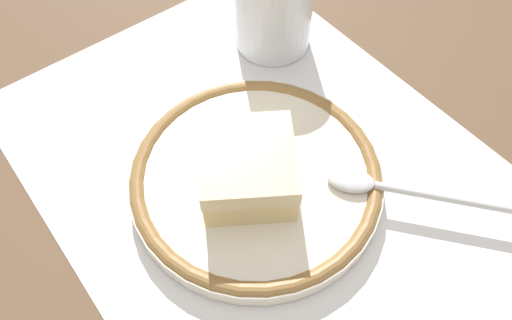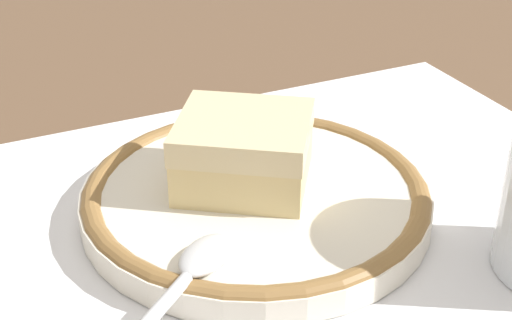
% 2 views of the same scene
% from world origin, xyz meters
% --- Properties ---
extents(ground_plane, '(2.40, 2.40, 0.00)m').
position_xyz_m(ground_plane, '(0.00, 0.00, 0.00)').
color(ground_plane, brown).
extents(placemat, '(0.44, 0.34, 0.00)m').
position_xyz_m(placemat, '(0.00, 0.00, 0.00)').
color(placemat, white).
rests_on(placemat, ground_plane).
extents(plate, '(0.21, 0.21, 0.02)m').
position_xyz_m(plate, '(-0.02, 0.02, 0.01)').
color(plate, silver).
rests_on(plate, placemat).
extents(cake_slice, '(0.10, 0.10, 0.04)m').
position_xyz_m(cake_slice, '(-0.02, 0.03, 0.04)').
color(cake_slice, beige).
rests_on(cake_slice, plate).
extents(spoon, '(0.12, 0.11, 0.01)m').
position_xyz_m(spoon, '(-0.09, -0.06, 0.02)').
color(spoon, silver).
rests_on(spoon, plate).
extents(cup, '(0.08, 0.08, 0.10)m').
position_xyz_m(cup, '(0.11, -0.11, 0.04)').
color(cup, silver).
rests_on(cup, placemat).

